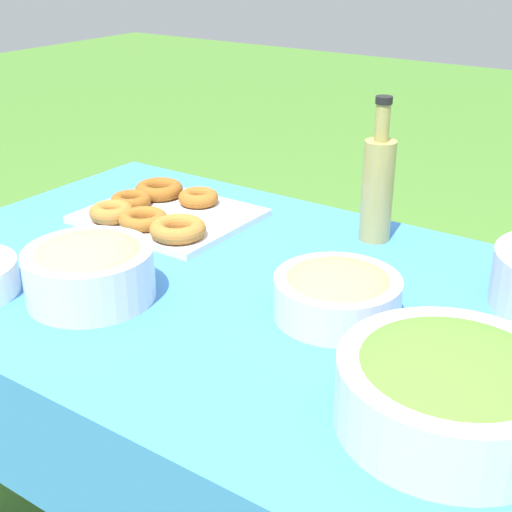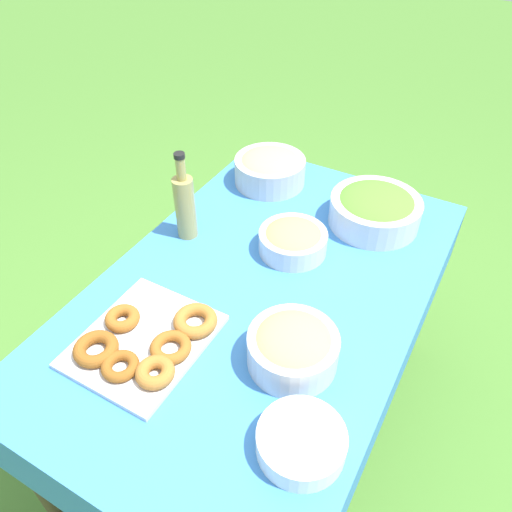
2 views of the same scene
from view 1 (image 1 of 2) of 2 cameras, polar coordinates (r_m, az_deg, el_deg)
picnic_table at (r=1.41m, az=-0.78°, el=-5.71°), size 1.46×0.92×0.75m
salad_bowl at (r=1.00m, az=15.40°, el=-10.04°), size 0.31×0.31×0.12m
donut_platter at (r=1.67m, az=-7.57°, el=3.53°), size 0.38×0.34×0.05m
olive_oil_bottle at (r=1.54m, az=9.71°, el=5.58°), size 0.07×0.07×0.31m
bread_bowl at (r=1.32m, az=-13.20°, el=-0.95°), size 0.24×0.24×0.12m
fruit_bowl at (r=1.24m, az=6.52°, el=-2.89°), size 0.22×0.22×0.09m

